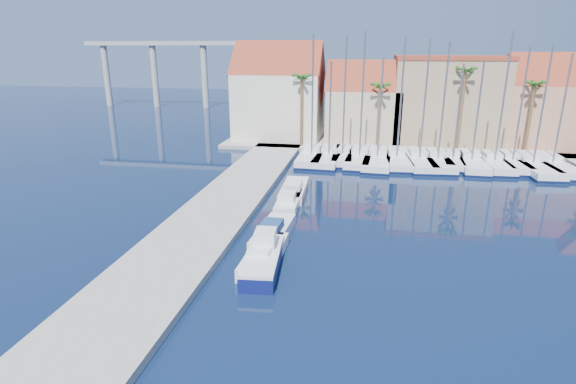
% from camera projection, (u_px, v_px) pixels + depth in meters
% --- Properties ---
extents(ground, '(260.00, 260.00, 0.00)m').
position_uv_depth(ground, '(293.00, 350.00, 20.13)').
color(ground, black).
rests_on(ground, ground).
extents(quay_west, '(6.00, 77.00, 0.50)m').
position_uv_depth(quay_west, '(206.00, 223.00, 34.22)').
color(quay_west, gray).
rests_on(quay_west, ground).
extents(shore_north, '(54.00, 16.00, 0.50)m').
position_uv_depth(shore_north, '(419.00, 142.00, 63.35)').
color(shore_north, gray).
rests_on(shore_north, ground).
extents(fishing_boat, '(2.48, 6.08, 2.08)m').
position_uv_depth(fishing_boat, '(263.00, 258.00, 27.45)').
color(fishing_boat, '#0E1554').
rests_on(fishing_boat, ground).
extents(motorboat_west_0, '(2.08, 6.13, 1.40)m').
position_uv_depth(motorboat_west_0, '(264.00, 255.00, 28.28)').
color(motorboat_west_0, white).
rests_on(motorboat_west_0, ground).
extents(motorboat_west_1, '(2.27, 6.20, 1.40)m').
position_uv_depth(motorboat_west_1, '(273.00, 232.00, 31.82)').
color(motorboat_west_1, white).
rests_on(motorboat_west_1, ground).
extents(motorboat_west_2, '(1.99, 5.61, 1.40)m').
position_uv_depth(motorboat_west_2, '(288.00, 201.00, 38.13)').
color(motorboat_west_2, white).
rests_on(motorboat_west_2, ground).
extents(motorboat_west_3, '(2.38, 6.71, 1.40)m').
position_uv_depth(motorboat_west_3, '(294.00, 189.00, 41.46)').
color(motorboat_west_3, white).
rests_on(motorboat_west_3, ground).
extents(sailboat_0, '(2.81, 10.63, 14.46)m').
position_uv_depth(sailboat_0, '(312.00, 155.00, 54.28)').
color(sailboat_0, white).
rests_on(sailboat_0, ground).
extents(sailboat_1, '(3.54, 11.02, 11.54)m').
position_uv_depth(sailboat_1, '(330.00, 156.00, 53.91)').
color(sailboat_1, white).
rests_on(sailboat_1, ground).
extents(sailboat_2, '(2.60, 8.94, 14.29)m').
position_uv_depth(sailboat_2, '(342.00, 156.00, 53.91)').
color(sailboat_2, white).
rests_on(sailboat_2, ground).
extents(sailboat_3, '(3.44, 10.80, 14.72)m').
position_uv_depth(sailboat_3, '(360.00, 157.00, 53.35)').
color(sailboat_3, white).
rests_on(sailboat_3, ground).
extents(sailboat_4, '(3.68, 11.60, 12.02)m').
position_uv_depth(sailboat_4, '(377.00, 159.00, 52.74)').
color(sailboat_4, white).
rests_on(sailboat_4, ground).
extents(sailboat_5, '(3.55, 10.42, 14.09)m').
position_uv_depth(sailboat_5, '(396.00, 158.00, 52.71)').
color(sailboat_5, white).
rests_on(sailboat_5, ground).
extents(sailboat_6, '(3.63, 10.79, 13.88)m').
position_uv_depth(sailboat_6, '(418.00, 160.00, 52.14)').
color(sailboat_6, white).
rests_on(sailboat_6, ground).
extents(sailboat_7, '(3.23, 10.57, 13.61)m').
position_uv_depth(sailboat_7, '(437.00, 160.00, 51.89)').
color(sailboat_7, white).
rests_on(sailboat_7, ground).
extents(sailboat_8, '(2.68, 8.27, 11.38)m').
position_uv_depth(sailboat_8, '(452.00, 160.00, 51.88)').
color(sailboat_8, white).
rests_on(sailboat_8, ground).
extents(sailboat_9, '(3.06, 10.46, 11.61)m').
position_uv_depth(sailboat_9, '(470.00, 161.00, 51.35)').
color(sailboat_9, white).
rests_on(sailboat_9, ground).
extents(sailboat_10, '(2.89, 9.83, 14.60)m').
position_uv_depth(sailboat_10, '(493.00, 162.00, 50.93)').
color(sailboat_10, white).
rests_on(sailboat_10, ground).
extents(sailboat_11, '(2.69, 9.52, 13.07)m').
position_uv_depth(sailboat_11, '(511.00, 162.00, 51.11)').
color(sailboat_11, white).
rests_on(sailboat_11, ground).
extents(sailboat_12, '(3.83, 11.94, 13.29)m').
position_uv_depth(sailboat_12, '(530.00, 164.00, 50.16)').
color(sailboat_12, white).
rests_on(sailboat_12, ground).
extents(sailboat_13, '(3.72, 11.03, 12.44)m').
position_uv_depth(sailboat_13, '(550.00, 164.00, 50.10)').
color(sailboat_13, white).
rests_on(sailboat_13, ground).
extents(building_0, '(12.30, 9.00, 13.50)m').
position_uv_depth(building_0, '(279.00, 95.00, 63.87)').
color(building_0, beige).
rests_on(building_0, shore_north).
extents(building_1, '(10.30, 8.00, 11.00)m').
position_uv_depth(building_1, '(364.00, 106.00, 62.22)').
color(building_1, tan).
rests_on(building_1, shore_north).
extents(building_2, '(14.20, 10.20, 11.50)m').
position_uv_depth(building_2, '(446.00, 100.00, 61.01)').
color(building_2, tan).
rests_on(building_2, shore_north).
extents(building_3, '(10.30, 8.00, 12.00)m').
position_uv_depth(building_3, '(543.00, 105.00, 58.18)').
color(building_3, tan).
rests_on(building_3, shore_north).
extents(palm_0, '(2.60, 2.60, 10.15)m').
position_uv_depth(palm_0, '(302.00, 80.00, 57.73)').
color(palm_0, brown).
rests_on(palm_0, shore_north).
extents(palm_1, '(2.60, 2.60, 9.15)m').
position_uv_depth(palm_1, '(380.00, 88.00, 56.33)').
color(palm_1, brown).
rests_on(palm_1, shore_north).
extents(palm_2, '(2.60, 2.60, 11.15)m').
position_uv_depth(palm_2, '(466.00, 74.00, 54.07)').
color(palm_2, brown).
rests_on(palm_2, shore_north).
extents(palm_3, '(2.60, 2.60, 9.65)m').
position_uv_depth(palm_3, '(535.00, 86.00, 53.16)').
color(palm_3, brown).
rests_on(palm_3, shore_north).
extents(viaduct, '(48.00, 2.20, 14.45)m').
position_uv_depth(viaduct, '(182.00, 61.00, 100.43)').
color(viaduct, '#9E9E99').
rests_on(viaduct, ground).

